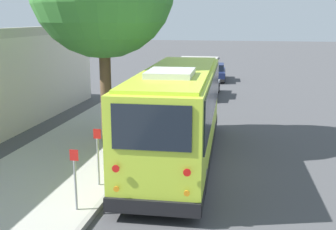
{
  "coord_description": "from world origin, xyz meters",
  "views": [
    {
      "loc": [
        -12.67,
        -1.84,
        4.87
      ],
      "look_at": [
        2.44,
        1.03,
        1.3
      ],
      "focal_mm": 45.0,
      "sensor_mm": 36.0,
      "label": 1
    }
  ],
  "objects_px": {
    "sign_post_near": "(75,179)",
    "sign_post_far": "(98,156)",
    "parked_sedan_gray": "(204,87)",
    "shuttle_bus": "(178,111)",
    "parked_sedan_navy": "(215,72)"
  },
  "relations": [
    {
      "from": "sign_post_near",
      "to": "sign_post_far",
      "type": "bearing_deg",
      "value": 0.0
    },
    {
      "from": "parked_sedan_gray",
      "to": "sign_post_near",
      "type": "xyz_separation_m",
      "value": [
        -17.07,
        1.43,
        0.36
      ]
    },
    {
      "from": "shuttle_bus",
      "to": "sign_post_far",
      "type": "distance_m",
      "value": 3.48
    },
    {
      "from": "sign_post_far",
      "to": "shuttle_bus",
      "type": "bearing_deg",
      "value": -32.45
    },
    {
      "from": "sign_post_near",
      "to": "sign_post_far",
      "type": "xyz_separation_m",
      "value": [
        1.64,
        0.0,
        0.05
      ]
    },
    {
      "from": "parked_sedan_navy",
      "to": "sign_post_far",
      "type": "bearing_deg",
      "value": 172.79
    },
    {
      "from": "parked_sedan_navy",
      "to": "sign_post_near",
      "type": "bearing_deg",
      "value": 173.05
    },
    {
      "from": "parked_sedan_navy",
      "to": "parked_sedan_gray",
      "type": "bearing_deg",
      "value": 175.94
    },
    {
      "from": "shuttle_bus",
      "to": "parked_sedan_navy",
      "type": "bearing_deg",
      "value": -1.15
    },
    {
      "from": "parked_sedan_gray",
      "to": "sign_post_near",
      "type": "relative_size",
      "value": 2.9
    },
    {
      "from": "parked_sedan_gray",
      "to": "sign_post_near",
      "type": "distance_m",
      "value": 17.13
    },
    {
      "from": "parked_sedan_gray",
      "to": "parked_sedan_navy",
      "type": "height_order",
      "value": "parked_sedan_navy"
    },
    {
      "from": "parked_sedan_gray",
      "to": "parked_sedan_navy",
      "type": "xyz_separation_m",
      "value": [
        7.15,
        -0.08,
        0.01
      ]
    },
    {
      "from": "shuttle_bus",
      "to": "sign_post_near",
      "type": "bearing_deg",
      "value": 155.96
    },
    {
      "from": "shuttle_bus",
      "to": "parked_sedan_navy",
      "type": "relative_size",
      "value": 2.17
    }
  ]
}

